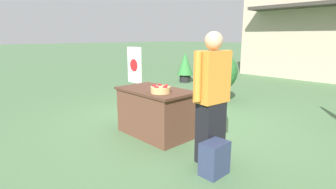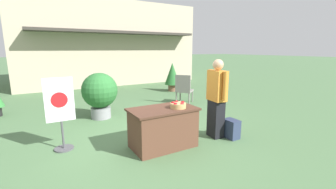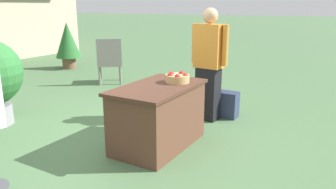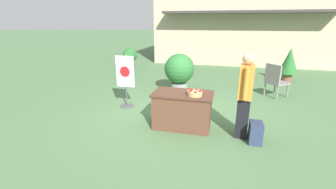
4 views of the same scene
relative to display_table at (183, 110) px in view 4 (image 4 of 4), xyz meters
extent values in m
plane|color=#4C7047|center=(-0.10, 0.81, -0.40)|extent=(120.00, 120.00, 0.00)
cube|color=#B7A88E|center=(1.66, 10.25, 1.80)|extent=(9.54, 4.84, 4.41)
cube|color=#38332D|center=(1.66, 7.37, 2.33)|extent=(8.11, 0.90, 0.12)
cube|color=brown|center=(0.00, 0.00, -0.02)|extent=(1.24, 0.72, 0.76)
cube|color=#492C20|center=(0.00, 0.00, 0.38)|extent=(1.32, 0.77, 0.04)
cylinder|color=tan|center=(0.28, -0.12, 0.45)|extent=(0.31, 0.31, 0.10)
sphere|color=#A30F14|center=(0.38, -0.13, 0.49)|extent=(0.08, 0.08, 0.08)
sphere|color=red|center=(0.30, -0.02, 0.49)|extent=(0.08, 0.08, 0.08)
sphere|color=#A30F14|center=(0.19, -0.06, 0.49)|extent=(0.08, 0.08, 0.08)
sphere|color=red|center=(0.18, -0.17, 0.49)|extent=(0.08, 0.08, 0.08)
sphere|color=red|center=(0.30, -0.22, 0.49)|extent=(0.08, 0.08, 0.08)
cube|color=black|center=(1.27, -0.13, 0.02)|extent=(0.27, 0.36, 0.84)
cube|color=orange|center=(1.27, -0.13, 0.76)|extent=(0.30, 0.44, 0.66)
sphere|color=tan|center=(1.27, -0.13, 1.21)|extent=(0.23, 0.23, 0.23)
cylinder|color=orange|center=(1.24, -0.39, 0.79)|extent=(0.09, 0.09, 0.61)
cylinder|color=orange|center=(1.30, 0.13, 0.79)|extent=(0.09, 0.09, 0.61)
cube|color=#2D3856|center=(1.52, -0.37, -0.19)|extent=(0.24, 0.34, 0.42)
cylinder|color=#4C4C51|center=(-1.75, 0.87, -0.39)|extent=(0.36, 0.36, 0.03)
cylinder|color=#4C4C51|center=(-1.75, 0.87, -0.10)|extent=(0.04, 0.04, 0.55)
cube|color=silver|center=(-1.75, 0.87, 0.60)|extent=(0.52, 0.04, 0.84)
cylinder|color=red|center=(-1.75, 0.85, 0.60)|extent=(0.29, 0.01, 0.29)
cylinder|color=gray|center=(2.53, 3.22, -0.19)|extent=(0.05, 0.05, 0.42)
cylinder|color=gray|center=(2.83, 2.85, -0.19)|extent=(0.05, 0.05, 0.42)
cylinder|color=gray|center=(2.17, 2.92, -0.19)|extent=(0.05, 0.05, 0.42)
cylinder|color=gray|center=(2.47, 2.55, -0.19)|extent=(0.05, 0.05, 0.42)
cube|color=gray|center=(2.50, 2.88, 0.05)|extent=(0.77, 0.77, 0.06)
cube|color=gray|center=(2.31, 2.73, 0.36)|extent=(0.40, 0.46, 0.57)
cylinder|color=black|center=(-3.27, 4.29, -0.26)|extent=(0.39, 0.39, 0.28)
cone|color=#337A38|center=(-3.27, 4.29, 0.29)|extent=(0.59, 0.59, 0.83)
cylinder|color=gray|center=(-0.60, 2.58, -0.25)|extent=(0.55, 0.55, 0.31)
sphere|color=#28662D|center=(-0.60, 2.58, 0.40)|extent=(0.99, 0.99, 0.99)
cylinder|color=black|center=(-3.93, 6.26, -0.26)|extent=(0.37, 0.37, 0.29)
sphere|color=#28662D|center=(-3.93, 6.26, 0.25)|extent=(0.72, 0.72, 0.72)
cylinder|color=brown|center=(3.32, 5.10, -0.24)|extent=(0.38, 0.38, 0.32)
cone|color=#28662D|center=(3.32, 5.10, 0.41)|extent=(0.70, 0.70, 0.99)
camera|label=1|loc=(3.27, -2.81, 1.27)|focal=28.00mm
camera|label=2|loc=(-2.06, -3.72, 1.54)|focal=24.00mm
camera|label=3|loc=(-3.34, -2.09, 1.35)|focal=35.00mm
camera|label=4|loc=(0.82, -4.61, 1.87)|focal=24.00mm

